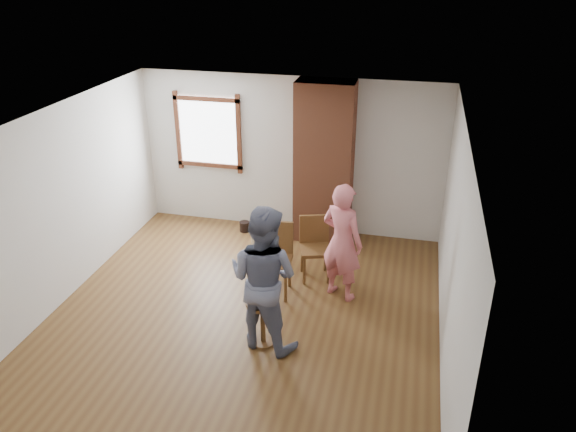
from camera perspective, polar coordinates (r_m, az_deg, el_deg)
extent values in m
plane|color=brown|center=(7.47, -4.59, -10.27)|extent=(5.50, 5.50, 0.00)
cube|color=silver|center=(9.24, 0.26, 6.17)|extent=(5.00, 0.04, 2.60)
cube|color=silver|center=(7.89, -22.52, 0.64)|extent=(0.04, 5.50, 2.60)
cube|color=silver|center=(6.53, 16.44, -3.56)|extent=(0.04, 5.50, 2.60)
cube|color=white|center=(6.32, -5.41, 9.24)|extent=(5.00, 5.50, 0.04)
cube|color=#5A2D1A|center=(9.51, -8.13, 8.38)|extent=(1.14, 0.06, 1.34)
cube|color=white|center=(9.53, -8.08, 8.41)|extent=(1.00, 0.02, 1.20)
cube|color=#9D5537|center=(8.90, 3.68, 5.35)|extent=(0.90, 0.50, 2.60)
cylinder|color=tan|center=(8.79, -2.64, -2.56)|extent=(0.41, 0.41, 0.45)
cylinder|color=black|center=(9.58, -4.44, -1.07)|extent=(0.18, 0.18, 0.17)
cube|color=brown|center=(7.68, -1.46, -4.62)|extent=(0.51, 0.51, 0.06)
cylinder|color=brown|center=(7.68, -3.10, -6.84)|extent=(0.04, 0.04, 0.51)
cylinder|color=brown|center=(7.62, -0.26, -7.09)|extent=(0.04, 0.04, 0.51)
cylinder|color=brown|center=(8.00, -2.55, -5.40)|extent=(0.04, 0.04, 0.51)
cylinder|color=brown|center=(7.94, 0.17, -5.62)|extent=(0.04, 0.04, 0.51)
cube|color=brown|center=(7.74, -1.20, -2.21)|extent=(0.47, 0.08, 0.51)
cube|color=brown|center=(8.07, 2.79, -3.44)|extent=(0.54, 0.54, 0.05)
cylinder|color=brown|center=(8.02, 1.67, -5.51)|extent=(0.04, 0.04, 0.46)
cylinder|color=brown|center=(8.05, 4.13, -5.41)|extent=(0.04, 0.04, 0.46)
cylinder|color=brown|center=(8.31, 1.44, -4.29)|extent=(0.04, 0.04, 0.46)
cylinder|color=brown|center=(8.35, 3.81, -4.20)|extent=(0.04, 0.04, 0.46)
cube|color=brown|center=(8.13, 2.67, -1.37)|extent=(0.42, 0.17, 0.46)
cylinder|color=brown|center=(6.71, -2.62, -8.82)|extent=(0.40, 0.40, 0.04)
cylinder|color=brown|center=(6.87, -2.57, -10.82)|extent=(0.06, 0.06, 0.54)
cylinder|color=brown|center=(7.04, -2.52, -12.62)|extent=(0.28, 0.28, 0.03)
cylinder|color=white|center=(6.69, -2.62, -8.65)|extent=(0.18, 0.18, 0.01)
cube|color=white|center=(6.67, -2.54, -8.42)|extent=(0.08, 0.07, 0.06)
imported|color=#161B3D|center=(6.55, -2.50, -6.31)|extent=(1.03, 0.89, 1.81)
imported|color=#E17079|center=(7.51, 5.52, -2.64)|extent=(0.72, 0.62, 1.67)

